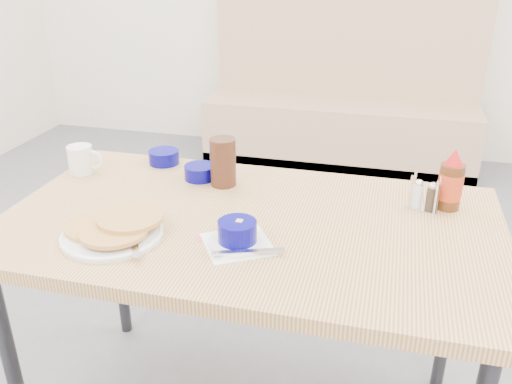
% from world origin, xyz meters
% --- Properties ---
extents(booth_bench, '(1.90, 0.56, 1.22)m').
position_xyz_m(booth_bench, '(0.00, 2.78, 0.35)').
color(booth_bench, tan).
rests_on(booth_bench, ground).
extents(dining_table, '(1.40, 0.80, 0.76)m').
position_xyz_m(dining_table, '(0.00, 0.25, 0.70)').
color(dining_table, tan).
rests_on(dining_table, ground).
extents(pancake_plate, '(0.27, 0.27, 0.05)m').
position_xyz_m(pancake_plate, '(-0.32, 0.07, 0.78)').
color(pancake_plate, white).
rests_on(pancake_plate, dining_table).
extents(coffee_mug, '(0.12, 0.08, 0.09)m').
position_xyz_m(coffee_mug, '(-0.64, 0.44, 0.81)').
color(coffee_mug, white).
rests_on(coffee_mug, dining_table).
extents(grits_setting, '(0.24, 0.23, 0.07)m').
position_xyz_m(grits_setting, '(0.01, 0.11, 0.79)').
color(grits_setting, white).
rests_on(grits_setting, dining_table).
extents(creamer_bowl, '(0.11, 0.11, 0.05)m').
position_xyz_m(creamer_bowl, '(-0.40, 0.59, 0.78)').
color(creamer_bowl, '#050466').
rests_on(creamer_bowl, dining_table).
extents(butter_bowl, '(0.10, 0.10, 0.05)m').
position_xyz_m(butter_bowl, '(-0.23, 0.49, 0.78)').
color(butter_bowl, '#050466').
rests_on(butter_bowl, dining_table).
extents(amber_tumbler, '(0.11, 0.11, 0.16)m').
position_xyz_m(amber_tumbler, '(-0.14, 0.47, 0.84)').
color(amber_tumbler, '#3A1E12').
rests_on(amber_tumbler, dining_table).
extents(condiment_caddy, '(0.10, 0.07, 0.10)m').
position_xyz_m(condiment_caddy, '(0.48, 0.44, 0.80)').
color(condiment_caddy, silver).
rests_on(condiment_caddy, dining_table).
extents(syrup_bottle, '(0.07, 0.07, 0.18)m').
position_xyz_m(syrup_bottle, '(0.55, 0.47, 0.84)').
color(syrup_bottle, '#47230F').
rests_on(syrup_bottle, dining_table).
extents(sugar_wrapper, '(0.05, 0.04, 0.00)m').
position_xyz_m(sugar_wrapper, '(-0.09, 0.12, 0.76)').
color(sugar_wrapper, '#E94D62').
rests_on(sugar_wrapper, dining_table).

